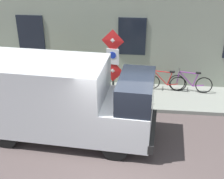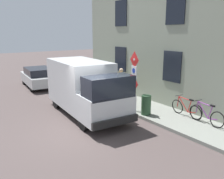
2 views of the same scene
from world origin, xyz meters
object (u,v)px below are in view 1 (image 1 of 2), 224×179
(bicycle_purple, at_px, (190,83))
(litter_bin, at_px, (132,93))
(sign_post_stacked, at_px, (113,61))
(pedestrian, at_px, (60,69))
(delivery_van, at_px, (63,98))
(bicycle_red, at_px, (165,82))

(bicycle_purple, bearing_deg, litter_bin, 35.21)
(bicycle_purple, xyz_separation_m, litter_bin, (-1.25, 2.25, 0.08))
(sign_post_stacked, height_order, pedestrian, sign_post_stacked)
(delivery_van, bearing_deg, litter_bin, 49.23)
(bicycle_purple, bearing_deg, sign_post_stacked, 31.48)
(delivery_van, relative_size, bicycle_purple, 3.19)
(sign_post_stacked, bearing_deg, litter_bin, -78.17)
(pedestrian, distance_m, litter_bin, 3.03)
(bicycle_red, height_order, pedestrian, pedestrian)
(sign_post_stacked, xyz_separation_m, bicycle_red, (1.40, -1.96, -1.34))
(bicycle_purple, height_order, litter_bin, litter_bin)
(bicycle_red, height_order, litter_bin, litter_bin)
(delivery_van, relative_size, bicycle_red, 3.18)
(sign_post_stacked, relative_size, delivery_van, 0.50)
(bicycle_red, bearing_deg, pedestrian, 11.08)
(delivery_van, distance_m, bicycle_red, 4.72)
(sign_post_stacked, xyz_separation_m, bicycle_purple, (1.40, -2.96, -1.34))
(litter_bin, bearing_deg, delivery_van, 135.11)
(delivery_van, bearing_deg, bicycle_red, 49.19)
(sign_post_stacked, distance_m, litter_bin, 1.45)
(sign_post_stacked, relative_size, bicycle_red, 1.59)
(sign_post_stacked, height_order, delivery_van, sign_post_stacked)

